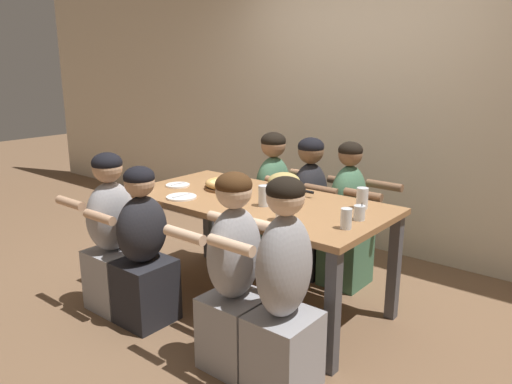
{
  "coord_description": "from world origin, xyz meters",
  "views": [
    {
      "loc": [
        2.09,
        -2.57,
        1.7
      ],
      "look_at": [
        0.0,
        0.0,
        0.82
      ],
      "focal_mm": 35.0,
      "sensor_mm": 36.0,
      "label": 1
    }
  ],
  "objects_px": {
    "drinking_glass_e": "(346,219)",
    "diner_far_midleft": "(273,203)",
    "drinking_glass_f": "(148,182)",
    "diner_near_midright": "(234,280)",
    "diner_far_center": "(310,212)",
    "skillet_bowl": "(284,184)",
    "drinking_glass_d": "(232,187)",
    "empty_plate_b": "(181,197)",
    "cocktail_glass_blue": "(359,213)",
    "empty_plate_a": "(178,185)",
    "drinking_glass_a": "(282,209)",
    "diner_near_midleft": "(143,253)",
    "pizza_board_main": "(226,184)",
    "drinking_glass_b": "(264,197)",
    "diner_near_right": "(283,296)",
    "drinking_glass_c": "(362,200)",
    "diner_far_midright": "(348,222)",
    "diner_near_left": "(112,238)"
  },
  "relations": [
    {
      "from": "empty_plate_a",
      "to": "drinking_glass_e",
      "type": "relative_size",
      "value": 1.52
    },
    {
      "from": "skillet_bowl",
      "to": "drinking_glass_c",
      "type": "bearing_deg",
      "value": -0.92
    },
    {
      "from": "drinking_glass_a",
      "to": "diner_far_midleft",
      "type": "xyz_separation_m",
      "value": [
        -0.79,
        0.95,
        -0.32
      ]
    },
    {
      "from": "empty_plate_a",
      "to": "drinking_glass_a",
      "type": "relative_size",
      "value": 1.27
    },
    {
      "from": "pizza_board_main",
      "to": "diner_far_midright",
      "type": "height_order",
      "value": "diner_far_midright"
    },
    {
      "from": "empty_plate_b",
      "to": "diner_near_midleft",
      "type": "relative_size",
      "value": 0.2
    },
    {
      "from": "diner_near_midright",
      "to": "diner_far_center",
      "type": "distance_m",
      "value": 1.41
    },
    {
      "from": "drinking_glass_d",
      "to": "diner_near_midright",
      "type": "bearing_deg",
      "value": -47.77
    },
    {
      "from": "pizza_board_main",
      "to": "empty_plate_b",
      "type": "bearing_deg",
      "value": -99.62
    },
    {
      "from": "diner_near_right",
      "to": "drinking_glass_b",
      "type": "bearing_deg",
      "value": 45.25
    },
    {
      "from": "diner_near_midright",
      "to": "diner_far_center",
      "type": "relative_size",
      "value": 1.01
    },
    {
      "from": "diner_near_right",
      "to": "diner_near_midleft",
      "type": "bearing_deg",
      "value": 90.0
    },
    {
      "from": "empty_plate_b",
      "to": "cocktail_glass_blue",
      "type": "xyz_separation_m",
      "value": [
        1.2,
        0.33,
        0.03
      ]
    },
    {
      "from": "drinking_glass_e",
      "to": "diner_far_midleft",
      "type": "bearing_deg",
      "value": 143.83
    },
    {
      "from": "empty_plate_b",
      "to": "cocktail_glass_blue",
      "type": "height_order",
      "value": "cocktail_glass_blue"
    },
    {
      "from": "pizza_board_main",
      "to": "diner_far_midleft",
      "type": "bearing_deg",
      "value": 90.48
    },
    {
      "from": "cocktail_glass_blue",
      "to": "diner_near_left",
      "type": "distance_m",
      "value": 1.69
    },
    {
      "from": "drinking_glass_d",
      "to": "diner_near_right",
      "type": "distance_m",
      "value": 1.13
    },
    {
      "from": "cocktail_glass_blue",
      "to": "diner_far_midright",
      "type": "distance_m",
      "value": 0.83
    },
    {
      "from": "diner_near_right",
      "to": "pizza_board_main",
      "type": "bearing_deg",
      "value": 55.1
    },
    {
      "from": "drinking_glass_a",
      "to": "diner_near_left",
      "type": "xyz_separation_m",
      "value": [
        -1.15,
        -0.4,
        -0.33
      ]
    },
    {
      "from": "diner_near_midright",
      "to": "drinking_glass_f",
      "type": "bearing_deg",
      "value": 72.39
    },
    {
      "from": "skillet_bowl",
      "to": "drinking_glass_e",
      "type": "height_order",
      "value": "skillet_bowl"
    },
    {
      "from": "skillet_bowl",
      "to": "drinking_glass_e",
      "type": "xyz_separation_m",
      "value": [
        0.75,
        -0.43,
        -0.01
      ]
    },
    {
      "from": "diner_near_midleft",
      "to": "diner_near_right",
      "type": "xyz_separation_m",
      "value": [
        1.13,
        0.0,
        0.04
      ]
    },
    {
      "from": "drinking_glass_c",
      "to": "diner_far_center",
      "type": "distance_m",
      "value": 0.85
    },
    {
      "from": "empty_plate_a",
      "to": "drinking_glass_c",
      "type": "xyz_separation_m",
      "value": [
        1.37,
        0.34,
        0.05
      ]
    },
    {
      "from": "diner_near_midright",
      "to": "diner_near_midleft",
      "type": "relative_size",
      "value": 1.07
    },
    {
      "from": "drinking_glass_a",
      "to": "drinking_glass_c",
      "type": "bearing_deg",
      "value": 64.8
    },
    {
      "from": "diner_far_center",
      "to": "empty_plate_b",
      "type": "bearing_deg",
      "value": -23.71
    },
    {
      "from": "diner_near_right",
      "to": "drinking_glass_d",
      "type": "bearing_deg",
      "value": 55.46
    },
    {
      "from": "empty_plate_a",
      "to": "drinking_glass_a",
      "type": "xyz_separation_m",
      "value": [
        1.12,
        -0.19,
        0.07
      ]
    },
    {
      "from": "cocktail_glass_blue",
      "to": "drinking_glass_f",
      "type": "bearing_deg",
      "value": -167.89
    },
    {
      "from": "drinking_glass_b",
      "to": "diner_near_midright",
      "type": "distance_m",
      "value": 0.7
    },
    {
      "from": "drinking_glass_e",
      "to": "diner_near_midright",
      "type": "xyz_separation_m",
      "value": [
        -0.4,
        -0.51,
        -0.31
      ]
    },
    {
      "from": "drinking_glass_e",
      "to": "drinking_glass_f",
      "type": "distance_m",
      "value": 1.58
    },
    {
      "from": "pizza_board_main",
      "to": "drinking_glass_b",
      "type": "bearing_deg",
      "value": -19.63
    },
    {
      "from": "pizza_board_main",
      "to": "diner_far_center",
      "type": "distance_m",
      "value": 0.76
    },
    {
      "from": "drinking_glass_c",
      "to": "diner_near_midright",
      "type": "bearing_deg",
      "value": -106.45
    },
    {
      "from": "cocktail_glass_blue",
      "to": "skillet_bowl",
      "type": "bearing_deg",
      "value": 161.97
    },
    {
      "from": "drinking_glass_f",
      "to": "diner_far_midleft",
      "type": "bearing_deg",
      "value": 67.07
    },
    {
      "from": "empty_plate_b",
      "to": "diner_near_midright",
      "type": "bearing_deg",
      "value": -24.6
    },
    {
      "from": "drinking_glass_b",
      "to": "diner_near_midright",
      "type": "relative_size",
      "value": 0.12
    },
    {
      "from": "drinking_glass_b",
      "to": "drinking_glass_d",
      "type": "xyz_separation_m",
      "value": [
        -0.31,
        0.03,
        0.01
      ]
    },
    {
      "from": "drinking_glass_a",
      "to": "diner_far_midright",
      "type": "distance_m",
      "value": 1.01
    },
    {
      "from": "skillet_bowl",
      "to": "drinking_glass_b",
      "type": "relative_size",
      "value": 2.81
    },
    {
      "from": "empty_plate_a",
      "to": "diner_near_midleft",
      "type": "height_order",
      "value": "diner_near_midleft"
    },
    {
      "from": "drinking_glass_d",
      "to": "drinking_glass_e",
      "type": "xyz_separation_m",
      "value": [
        0.95,
        -0.1,
        -0.02
      ]
    },
    {
      "from": "empty_plate_b",
      "to": "drinking_glass_e",
      "type": "height_order",
      "value": "drinking_glass_e"
    },
    {
      "from": "diner_far_center",
      "to": "diner_far_midleft",
      "type": "height_order",
      "value": "diner_far_midleft"
    }
  ]
}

